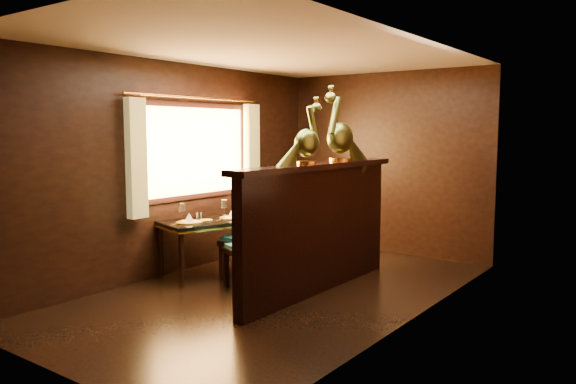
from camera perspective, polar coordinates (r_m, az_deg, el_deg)
name	(u,v)px	position (r m, az deg, el deg)	size (l,w,h in m)	color
ground	(277,292)	(6.01, -1.10, -10.15)	(5.00, 5.00, 0.00)	black
room_shell	(271,142)	(5.84, -1.69, 5.11)	(3.04, 5.04, 2.52)	black
partition	(319,225)	(5.91, 3.13, -3.34)	(0.26, 2.70, 1.36)	black
dining_table	(210,226)	(6.62, -7.96, -3.39)	(0.99, 1.28, 0.86)	black
chair_left	(253,232)	(5.95, -3.57, -4.10)	(0.57, 0.58, 1.21)	black
chair_right	(253,223)	(6.37, -3.57, -3.12)	(0.52, 0.54, 1.27)	black
peacock_left	(307,130)	(5.64, 1.94, 6.27)	(0.21, 0.57, 0.68)	#184928
peacock_right	(340,124)	(6.18, 5.33, 6.86)	(0.26, 0.68, 0.81)	#184928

